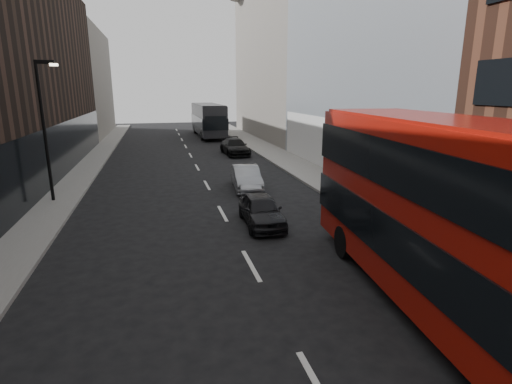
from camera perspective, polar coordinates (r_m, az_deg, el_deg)
sidewalk_right at (r=31.38m, az=5.56°, el=3.93°), size 3.00×80.00×0.15m
sidewalk_left at (r=30.09m, az=-23.55°, el=2.33°), size 2.00×80.00×0.15m
building_modern_block at (r=29.17m, az=16.87°, el=22.01°), size 5.03×22.00×20.00m
building_victorian at (r=50.29m, az=2.69°, el=18.85°), size 6.50×24.00×21.00m
building_left_mid at (r=35.20m, az=-29.20°, el=14.69°), size 5.00×24.00×14.00m
building_left_far at (r=56.76m, az=-23.42°, el=14.03°), size 5.00×20.00×13.00m
street_lamp at (r=22.80m, az=-27.92°, el=8.82°), size 1.06×0.22×7.00m
red_bus at (r=11.03m, az=26.76°, el=-2.65°), size 4.04×12.74×5.06m
grey_bus at (r=51.15m, az=-6.87°, el=10.28°), size 3.04×12.52×4.02m
car_a at (r=17.39m, az=0.76°, el=-2.57°), size 1.73×4.00×1.34m
car_b at (r=23.59m, az=-1.41°, el=2.04°), size 1.84×4.35×1.40m
car_c at (r=36.54m, az=-3.04°, el=6.48°), size 2.24×5.05×1.44m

